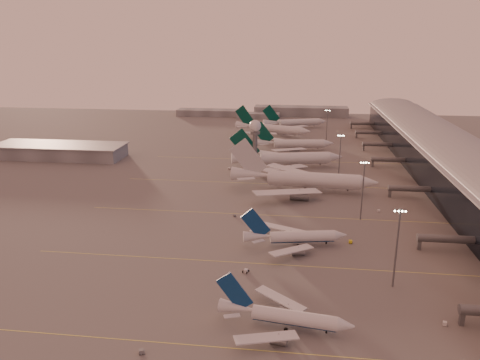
# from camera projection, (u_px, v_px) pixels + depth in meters

# --- Properties ---
(ground) EXTENTS (700.00, 700.00, 0.00)m
(ground) POSITION_uv_depth(u_px,v_px,m) (202.00, 275.00, 146.95)
(ground) COLOR #525050
(ground) RESTS_ON ground
(taxiway_markings) EXTENTS (180.00, 185.25, 0.02)m
(taxiway_markings) POSITION_uv_depth(u_px,v_px,m) (299.00, 216.00, 196.56)
(taxiway_markings) COLOR #E3DD50
(taxiway_markings) RESTS_ON ground
(terminal) EXTENTS (57.00, 362.00, 23.04)m
(terminal) POSITION_uv_depth(u_px,v_px,m) (456.00, 165.00, 235.57)
(terminal) COLOR black
(terminal) RESTS_ON ground
(hangar) EXTENTS (82.00, 27.00, 8.50)m
(hangar) POSITION_uv_depth(u_px,v_px,m) (60.00, 151.00, 293.23)
(hangar) COLOR slate
(hangar) RESTS_ON ground
(radar_tower) EXTENTS (6.40, 6.40, 31.10)m
(radar_tower) POSITION_uv_depth(u_px,v_px,m) (255.00, 136.00, 254.40)
(radar_tower) COLOR #57595E
(radar_tower) RESTS_ON ground
(mast_a) EXTENTS (3.60, 0.56, 25.00)m
(mast_a) POSITION_uv_depth(u_px,v_px,m) (397.00, 245.00, 136.02)
(mast_a) COLOR #57595E
(mast_a) RESTS_ON ground
(mast_b) EXTENTS (3.60, 0.56, 25.00)m
(mast_b) POSITION_uv_depth(u_px,v_px,m) (363.00, 188.00, 188.66)
(mast_b) COLOR #57595E
(mast_b) RESTS_ON ground
(mast_c) EXTENTS (3.60, 0.56, 25.00)m
(mast_c) POSITION_uv_depth(u_px,v_px,m) (340.00, 155.00, 241.54)
(mast_c) COLOR #57595E
(mast_c) RESTS_ON ground
(mast_d) EXTENTS (3.60, 0.56, 25.00)m
(mast_d) POSITION_uv_depth(u_px,v_px,m) (327.00, 125.00, 327.32)
(mast_d) COLOR #57595E
(mast_d) RESTS_ON ground
(distant_horizon) EXTENTS (165.00, 37.50, 9.00)m
(distant_horizon) POSITION_uv_depth(u_px,v_px,m) (273.00, 112.00, 454.55)
(distant_horizon) COLOR slate
(distant_horizon) RESTS_ON ground
(narrowbody_near) EXTENTS (35.57, 28.21, 13.94)m
(narrowbody_near) POSITION_uv_depth(u_px,v_px,m) (285.00, 319.00, 118.90)
(narrowbody_near) COLOR silver
(narrowbody_near) RESTS_ON ground
(narrowbody_mid) EXTENTS (37.88, 29.95, 14.93)m
(narrowbody_mid) POSITION_uv_depth(u_px,v_px,m) (295.00, 238.00, 166.59)
(narrowbody_mid) COLOR silver
(narrowbody_mid) RESTS_ON ground
(widebody_white) EXTENTS (71.98, 57.50, 25.31)m
(widebody_white) POSITION_uv_depth(u_px,v_px,m) (303.00, 182.00, 227.50)
(widebody_white) COLOR silver
(widebody_white) RESTS_ON ground
(greentail_a) EXTENTS (64.59, 51.59, 23.82)m
(greentail_a) POSITION_uv_depth(u_px,v_px,m) (288.00, 161.00, 268.95)
(greentail_a) COLOR silver
(greentail_a) RESTS_ON ground
(greentail_b) EXTENTS (54.21, 43.53, 19.74)m
(greentail_b) POSITION_uv_depth(u_px,v_px,m) (294.00, 145.00, 311.96)
(greentail_b) COLOR silver
(greentail_b) RESTS_ON ground
(greentail_c) EXTENTS (59.77, 47.57, 22.36)m
(greentail_c) POSITION_uv_depth(u_px,v_px,m) (272.00, 131.00, 360.78)
(greentail_c) COLOR silver
(greentail_c) RESTS_ON ground
(greentail_d) EXTENTS (53.93, 42.81, 20.39)m
(greentail_d) POSITION_uv_depth(u_px,v_px,m) (295.00, 124.00, 391.25)
(greentail_d) COLOR silver
(greentail_d) RESTS_ON ground
(gsv_truck_a) EXTENTS (6.28, 3.89, 2.39)m
(gsv_truck_a) POSITION_uv_depth(u_px,v_px,m) (143.00, 349.00, 109.67)
(gsv_truck_a) COLOR slate
(gsv_truck_a) RESTS_ON ground
(gsv_catering_a) EXTENTS (5.40, 3.54, 4.09)m
(gsv_catering_a) POSITION_uv_depth(u_px,v_px,m) (446.00, 319.00, 120.25)
(gsv_catering_a) COLOR silver
(gsv_catering_a) RESTS_ON ground
(gsv_tug_mid) EXTENTS (4.48, 3.59, 1.11)m
(gsv_tug_mid) POSITION_uv_depth(u_px,v_px,m) (246.00, 271.00, 148.24)
(gsv_tug_mid) COLOR silver
(gsv_tug_mid) RESTS_ON ground
(gsv_truck_b) EXTENTS (6.13, 2.55, 2.42)m
(gsv_truck_b) POSITION_uv_depth(u_px,v_px,m) (352.00, 240.00, 169.44)
(gsv_truck_b) COLOR yellow
(gsv_truck_b) RESTS_ON ground
(gsv_truck_c) EXTENTS (4.57, 4.35, 1.88)m
(gsv_truck_c) POSITION_uv_depth(u_px,v_px,m) (235.00, 214.00, 195.58)
(gsv_truck_c) COLOR slate
(gsv_truck_c) RESTS_ON ground
(gsv_catering_b) EXTENTS (5.00, 3.61, 3.76)m
(gsv_catering_b) POSITION_uv_depth(u_px,v_px,m) (379.00, 208.00, 200.47)
(gsv_catering_b) COLOR silver
(gsv_catering_b) RESTS_ON ground
(gsv_tug_far) EXTENTS (3.77, 4.25, 1.04)m
(gsv_tug_far) POSITION_uv_depth(u_px,v_px,m) (291.00, 183.00, 239.86)
(gsv_tug_far) COLOR yellow
(gsv_tug_far) RESTS_ON ground
(gsv_truck_d) EXTENTS (3.47, 5.63, 2.14)m
(gsv_truck_d) POSITION_uv_depth(u_px,v_px,m) (229.00, 167.00, 267.48)
(gsv_truck_d) COLOR silver
(gsv_truck_d) RESTS_ON ground
(gsv_tug_hangar) EXTENTS (3.81, 2.92, 0.96)m
(gsv_tug_hangar) POSITION_uv_depth(u_px,v_px,m) (333.00, 159.00, 288.90)
(gsv_tug_hangar) COLOR yellow
(gsv_tug_hangar) RESTS_ON ground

